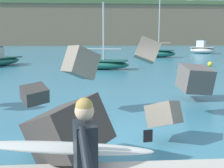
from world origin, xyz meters
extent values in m
plane|color=teal|center=(0.00, 0.00, 0.00)|extent=(400.00, 400.00, 0.00)
cube|color=gray|center=(0.66, -0.13, 0.71)|extent=(1.04, 1.10, 0.88)
cube|color=#3D3A38|center=(-1.68, -1.48, 0.80)|extent=(1.99, 1.93, 1.59)
cube|color=gray|center=(-1.53, 2.93, 1.75)|extent=(1.43, 1.34, 1.25)
cube|color=gray|center=(0.60, 1.94, 2.22)|extent=(0.87, 0.76, 0.92)
cube|color=#605B56|center=(3.17, 4.57, 0.91)|extent=(1.32, 1.47, 1.26)
cube|color=#3D3A38|center=(-2.86, 1.44, 0.96)|extent=(0.93, 0.97, 0.68)
cube|color=black|center=(-1.24, -4.07, 1.44)|extent=(0.28, 0.41, 0.60)
sphere|color=#DBB28E|center=(-1.24, -4.07, 1.87)|extent=(0.21, 0.21, 0.21)
sphere|color=tan|center=(-1.24, -4.07, 1.92)|extent=(0.19, 0.19, 0.19)
cylinder|color=black|center=(-1.22, -4.45, 1.56)|extent=(0.18, 0.53, 0.41)
cylinder|color=black|center=(-1.28, -3.82, 1.40)|extent=(0.09, 0.09, 0.56)
ellipsoid|color=white|center=(-1.39, -3.77, 1.34)|extent=(2.12, 0.71, 0.37)
cube|color=black|center=(-0.46, -3.61, 1.41)|extent=(0.12, 0.04, 0.16)
ellipsoid|color=beige|center=(16.57, 37.74, 0.51)|extent=(4.47, 4.11, 1.03)
cube|color=#9C9991|center=(16.57, 37.74, 0.99)|extent=(4.12, 3.78, 0.10)
cube|color=silver|center=(16.33, 37.92, 1.55)|extent=(1.72, 1.73, 1.05)
cube|color=#334C5B|center=(16.33, 37.92, 2.14)|extent=(1.55, 1.56, 0.12)
ellipsoid|color=#1E6656|center=(-0.54, 16.50, 0.38)|extent=(5.16, 2.76, 0.76)
cube|color=#164C41|center=(-0.54, 16.50, 0.72)|extent=(4.75, 2.54, 0.10)
cylinder|color=silver|center=(-0.18, 16.40, 3.07)|extent=(0.12, 0.12, 4.61)
cylinder|color=silver|center=(-0.18, 16.40, 1.66)|extent=(2.88, 0.85, 0.08)
ellipsoid|color=#1E6656|center=(7.16, 29.85, 0.48)|extent=(5.44, 3.15, 0.97)
cube|color=#164C41|center=(7.16, 29.85, 0.93)|extent=(5.00, 2.90, 0.10)
cylinder|color=silver|center=(7.53, 29.76, 4.47)|extent=(0.12, 0.12, 7.01)
cylinder|color=silver|center=(7.53, 29.76, 1.87)|extent=(3.00, 0.81, 0.08)
sphere|color=yellow|center=(9.52, 18.01, 0.22)|extent=(0.44, 0.44, 0.44)
cube|color=#847056|center=(7.48, 97.82, 6.13)|extent=(73.49, 36.34, 12.27)
cube|color=#567547|center=(7.48, 97.82, 12.87)|extent=(74.96, 37.07, 1.20)
cylinder|color=silver|center=(37.82, 103.17, 15.11)|extent=(4.88, 4.88, 3.28)
cube|color=#B2ADA3|center=(0.34, 106.41, 15.37)|extent=(4.82, 7.40, 3.80)
camera|label=1|loc=(-1.16, -7.03, 2.65)|focal=45.84mm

